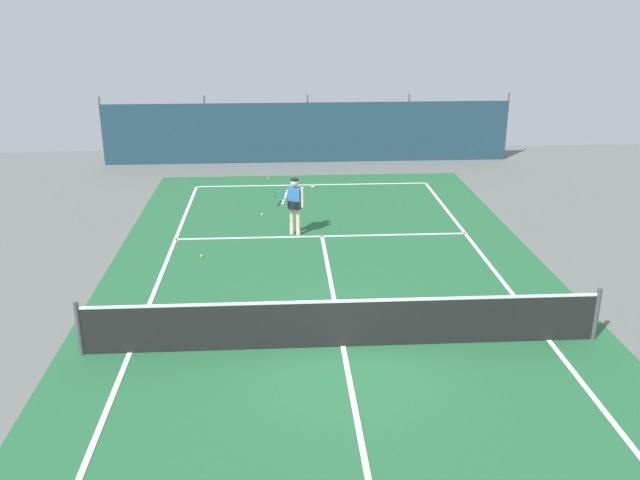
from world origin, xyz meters
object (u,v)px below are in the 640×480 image
tennis_player (294,202)px  tennis_ball_near_player (268,178)px  tennis_net (343,323)px  tennis_ball_midcourt (202,256)px  tennis_ball_by_sideline (262,215)px

tennis_player → tennis_ball_near_player: bearing=-58.3°
tennis_net → tennis_ball_midcourt: bearing=123.0°
tennis_net → tennis_player: (-0.76, 6.62, 0.45)m
tennis_player → tennis_ball_by_sideline: tennis_player is taller
tennis_net → tennis_ball_midcourt: 5.98m
tennis_ball_near_player → tennis_ball_midcourt: 7.98m
tennis_net → tennis_ball_midcourt: tennis_net is taller
tennis_ball_midcourt → tennis_ball_near_player: bearing=78.0°
tennis_ball_midcourt → tennis_ball_by_sideline: size_ratio=1.00×
tennis_ball_near_player → tennis_player: bearing=-82.4°
tennis_net → tennis_ball_by_sideline: 8.64m
tennis_net → tennis_ball_midcourt: size_ratio=153.33×
tennis_ball_near_player → tennis_ball_by_sideline: same height
tennis_player → tennis_ball_midcourt: tennis_player is taller
tennis_net → tennis_ball_by_sideline: tennis_net is taller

